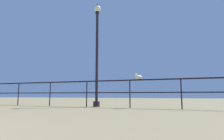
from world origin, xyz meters
The scene contains 3 objects.
pier_railing centered at (0.00, 7.01, 0.78)m, with size 25.74×0.05×1.06m.
lamppost_center centered at (0.34, 7.23, 2.44)m, with size 0.29×0.29×4.48m.
seagull_on_rail centered at (2.17, 7.00, 1.16)m, with size 0.38×0.35×0.22m.
Camera 1 is at (3.82, -0.13, 0.48)m, focal length 31.16 mm.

